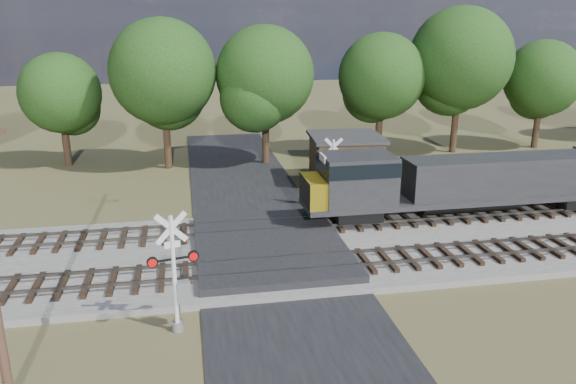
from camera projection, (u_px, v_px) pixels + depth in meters
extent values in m
plane|color=#4A4D29|center=(271.00, 258.00, 26.55)|extent=(160.00, 160.00, 0.00)
cube|color=gray|center=(462.00, 237.00, 28.74)|extent=(140.00, 10.00, 0.30)
cube|color=black|center=(271.00, 257.00, 26.54)|extent=(7.00, 60.00, 0.08)
cube|color=#262628|center=(270.00, 248.00, 26.93)|extent=(7.00, 9.00, 0.62)
cube|color=black|center=(323.00, 264.00, 24.91)|extent=(44.00, 2.60, 0.18)
cube|color=#58524B|center=(497.00, 254.00, 25.60)|extent=(140.00, 0.08, 0.15)
cube|color=#58524B|center=(481.00, 242.00, 26.94)|extent=(140.00, 0.08, 0.15)
cube|color=black|center=(300.00, 226.00, 29.61)|extent=(44.00, 2.60, 0.18)
cube|color=#58524B|center=(447.00, 218.00, 30.29)|extent=(140.00, 0.08, 0.15)
cube|color=#58524B|center=(436.00, 209.00, 31.64)|extent=(140.00, 0.08, 0.15)
cylinder|color=silver|center=(174.00, 275.00, 19.69)|extent=(0.15, 0.15, 4.41)
cylinder|color=gray|center=(178.00, 326.00, 20.28)|extent=(0.40, 0.40, 0.33)
cube|color=silver|center=(171.00, 228.00, 19.17)|extent=(1.14, 0.28, 1.15)
cube|color=silver|center=(171.00, 228.00, 19.17)|extent=(1.14, 0.28, 1.15)
cube|color=silver|center=(172.00, 244.00, 19.35)|extent=(0.55, 0.15, 0.24)
cube|color=black|center=(173.00, 259.00, 19.51)|extent=(1.74, 0.43, 0.07)
cylinder|color=red|center=(152.00, 262.00, 19.25)|extent=(0.41, 0.19, 0.40)
cylinder|color=red|center=(194.00, 256.00, 19.77)|extent=(0.41, 0.19, 0.40)
cube|color=gray|center=(183.00, 291.00, 19.98)|extent=(0.55, 0.43, 0.72)
cylinder|color=silver|center=(333.00, 175.00, 32.88)|extent=(0.15, 0.15, 4.19)
cylinder|color=gray|center=(332.00, 206.00, 33.45)|extent=(0.38, 0.38, 0.31)
cube|color=silver|center=(334.00, 147.00, 32.39)|extent=(1.09, 0.21, 1.10)
cube|color=silver|center=(334.00, 147.00, 32.39)|extent=(1.09, 0.21, 1.10)
cube|color=silver|center=(333.00, 157.00, 32.56)|extent=(0.52, 0.11, 0.23)
cube|color=black|center=(333.00, 165.00, 32.72)|extent=(1.66, 0.32, 0.06)
cylinder|color=red|center=(345.00, 165.00, 32.73)|extent=(0.39, 0.16, 0.38)
cylinder|color=red|center=(322.00, 165.00, 32.70)|extent=(0.39, 0.16, 0.38)
cube|color=gray|center=(328.00, 185.00, 33.06)|extent=(0.51, 0.38, 0.68)
cube|color=#3F2A1B|center=(345.00, 160.00, 38.60)|extent=(4.71, 4.71, 3.07)
cube|color=#2E2D30|center=(346.00, 137.00, 38.12)|extent=(5.19, 5.19, 0.22)
cylinder|color=black|center=(66.00, 138.00, 42.91)|extent=(0.56, 0.56, 4.28)
sphere|color=#163611|center=(60.00, 93.00, 41.91)|extent=(5.99, 5.99, 5.99)
cylinder|color=black|center=(167.00, 132.00, 41.92)|extent=(0.56, 0.56, 5.53)
sphere|color=#163611|center=(163.00, 72.00, 40.63)|extent=(7.74, 7.74, 7.74)
cylinder|color=black|center=(266.00, 130.00, 43.27)|extent=(0.56, 0.56, 5.27)
sphere|color=#163611|center=(265.00, 75.00, 42.04)|extent=(7.38, 7.38, 7.38)
cylinder|color=black|center=(379.00, 125.00, 46.37)|extent=(0.56, 0.56, 4.96)
sphere|color=#163611|center=(381.00, 76.00, 45.20)|extent=(6.95, 6.95, 6.95)
cylinder|color=black|center=(455.00, 117.00, 47.03)|extent=(0.56, 0.56, 5.98)
sphere|color=#163611|center=(460.00, 59.00, 45.63)|extent=(8.38, 8.38, 8.38)
cylinder|color=black|center=(537.00, 121.00, 48.95)|extent=(0.56, 0.56, 4.64)
sphere|color=#163611|center=(543.00, 78.00, 47.86)|extent=(6.49, 6.49, 6.49)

